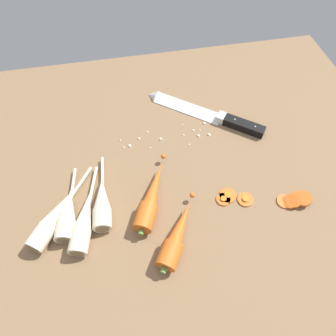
# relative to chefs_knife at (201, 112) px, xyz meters

# --- Properties ---
(ground_plane) EXTENTS (1.20, 0.90, 0.04)m
(ground_plane) POSITION_rel_chefs_knife_xyz_m (-0.13, -0.15, -0.03)
(ground_plane) COLOR brown
(chefs_knife) EXTENTS (0.29, 0.24, 0.04)m
(chefs_knife) POSITION_rel_chefs_knife_xyz_m (0.00, 0.00, 0.00)
(chefs_knife) COLOR silver
(chefs_knife) RESTS_ON ground_plane
(whole_carrot) EXTENTS (0.11, 0.19, 0.04)m
(whole_carrot) POSITION_rel_chefs_knife_xyz_m (-0.18, -0.25, 0.01)
(whole_carrot) COLOR #D6601E
(whole_carrot) RESTS_ON ground_plane
(whole_carrot_second) EXTENTS (0.11, 0.16, 0.04)m
(whole_carrot_second) POSITION_rel_chefs_knife_xyz_m (-0.14, -0.35, 0.01)
(whole_carrot_second) COLOR #D6601E
(whole_carrot_second) RESTS_ON ground_plane
(parsnip_front) EXTENTS (0.07, 0.21, 0.04)m
(parsnip_front) POSITION_rel_chefs_knife_xyz_m (-0.33, -0.28, 0.01)
(parsnip_front) COLOR beige
(parsnip_front) RESTS_ON ground_plane
(parsnip_mid_left) EXTENTS (0.05, 0.19, 0.04)m
(parsnip_mid_left) POSITION_rel_chefs_knife_xyz_m (-0.29, -0.24, 0.01)
(parsnip_mid_left) COLOR beige
(parsnip_mid_left) RESTS_ON ground_plane
(parsnip_mid_right) EXTENTS (0.14, 0.20, 0.04)m
(parsnip_mid_right) POSITION_rel_chefs_knife_xyz_m (-0.39, -0.26, 0.01)
(parsnip_mid_right) COLOR beige
(parsnip_mid_right) RESTS_ON ground_plane
(parsnip_back) EXTENTS (0.05, 0.18, 0.04)m
(parsnip_back) POSITION_rel_chefs_knife_xyz_m (-0.36, -0.25, 0.01)
(parsnip_back) COLOR beige
(parsnip_back) RESTS_ON ground_plane
(carrot_slice_stack) EXTENTS (0.07, 0.04, 0.03)m
(carrot_slice_stack) POSITION_rel_chefs_knife_xyz_m (0.13, -0.31, 0.00)
(carrot_slice_stack) COLOR #D6601E
(carrot_slice_stack) RESTS_ON ground_plane
(carrot_slice_stray_near) EXTENTS (0.03, 0.03, 0.01)m
(carrot_slice_stray_near) POSITION_rel_chefs_knife_xyz_m (-0.02, -0.27, -0.00)
(carrot_slice_stray_near) COLOR #D6601E
(carrot_slice_stray_near) RESTS_ON ground_plane
(carrot_slice_stray_mid) EXTENTS (0.04, 0.04, 0.01)m
(carrot_slice_stray_mid) POSITION_rel_chefs_knife_xyz_m (0.03, -0.28, -0.00)
(carrot_slice_stray_mid) COLOR #D6601E
(carrot_slice_stray_mid) RESTS_ON ground_plane
(carrot_slice_stray_far) EXTENTS (0.04, 0.04, 0.01)m
(carrot_slice_stray_far) POSITION_rel_chefs_knife_xyz_m (-0.01, -0.26, -0.00)
(carrot_slice_stray_far) COLOR #D6601E
(carrot_slice_stray_far) RESTS_ON ground_plane
(mince_crumbs) EXTENTS (0.24, 0.07, 0.01)m
(mince_crumbs) POSITION_rel_chefs_knife_xyz_m (-0.09, -0.07, -0.00)
(mince_crumbs) COLOR beige
(mince_crumbs) RESTS_ON ground_plane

